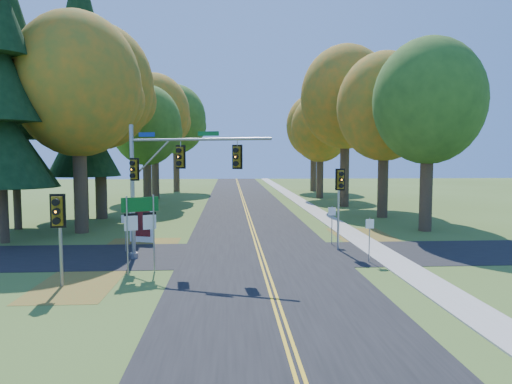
{
  "coord_description": "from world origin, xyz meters",
  "views": [
    {
      "loc": [
        -1.56,
        -20.78,
        4.99
      ],
      "look_at": [
        -0.23,
        1.87,
        3.2
      ],
      "focal_mm": 32.0,
      "sensor_mm": 36.0,
      "label": 1
    }
  ],
  "objects": [
    {
      "name": "tree_w_b",
      "position": [
        -11.72,
        16.29,
        10.37
      ],
      "size": [
        8.6,
        8.6,
        15.38
      ],
      "color": "#38281C",
      "rests_on": "ground"
    },
    {
      "name": "tree_e_a",
      "position": [
        11.57,
        8.77,
        8.53
      ],
      "size": [
        7.2,
        7.2,
        12.73
      ],
      "color": "#38281C",
      "rests_on": "ground"
    },
    {
      "name": "road_main",
      "position": [
        0.0,
        0.0,
        0.01
      ],
      "size": [
        8.0,
        160.0,
        0.02
      ],
      "primitive_type": "cube",
      "color": "black",
      "rests_on": "ground"
    },
    {
      "name": "tree_e_e",
      "position": [
        10.47,
        43.58,
        9.19
      ],
      "size": [
        7.8,
        7.8,
        13.74
      ],
      "color": "#38281C",
      "rests_on": "ground"
    },
    {
      "name": "leaf_patch_e",
      "position": [
        6.8,
        6.0,
        0.01
      ],
      "size": [
        3.5,
        8.0,
        0.0
      ],
      "primitive_type": "cube",
      "color": "brown",
      "rests_on": "ground"
    },
    {
      "name": "traffic_mast",
      "position": [
        -4.6,
        0.86,
        4.17
      ],
      "size": [
        6.75,
        2.68,
        6.49
      ],
      "rotation": [
        0.0,
        0.0,
        -0.35
      ],
      "color": "gray",
      "rests_on": "ground"
    },
    {
      "name": "tree_w_d",
      "position": [
        -10.13,
        33.18,
        9.78
      ],
      "size": [
        8.2,
        8.2,
        14.56
      ],
      "color": "#38281C",
      "rests_on": "ground"
    },
    {
      "name": "info_kiosk",
      "position": [
        -6.65,
        5.81,
        1.02
      ],
      "size": [
        1.48,
        0.64,
        2.06
      ],
      "rotation": [
        0.0,
        0.0,
        -0.3
      ],
      "color": "silver",
      "rests_on": "ground"
    },
    {
      "name": "tree_w_c",
      "position": [
        -9.54,
        24.47,
        7.94
      ],
      "size": [
        6.8,
        6.8,
        11.91
      ],
      "color": "#38281C",
      "rests_on": "ground"
    },
    {
      "name": "tree_w_a",
      "position": [
        -11.13,
        9.38,
        9.49
      ],
      "size": [
        8.0,
        8.0,
        14.15
      ],
      "color": "#38281C",
      "rests_on": "ground"
    },
    {
      "name": "centerline_left",
      "position": [
        -0.1,
        0.0,
        0.03
      ],
      "size": [
        0.1,
        160.0,
        0.01
      ],
      "primitive_type": "cube",
      "color": "gold",
      "rests_on": "road_main"
    },
    {
      "name": "tree_e_b",
      "position": [
        10.97,
        15.58,
        8.9
      ],
      "size": [
        7.6,
        7.6,
        13.33
      ],
      "color": "#38281C",
      "rests_on": "ground"
    },
    {
      "name": "road_cross",
      "position": [
        0.0,
        2.0,
        0.01
      ],
      "size": [
        60.0,
        6.0,
        0.02
      ],
      "primitive_type": "cube",
      "color": "black",
      "rests_on": "ground"
    },
    {
      "name": "tree_e_c",
      "position": [
        9.88,
        23.69,
        10.66
      ],
      "size": [
        8.8,
        8.8,
        15.79
      ],
      "color": "#38281C",
      "rests_on": "ground"
    },
    {
      "name": "leaf_patch_w_far",
      "position": [
        -7.5,
        -3.0,
        0.01
      ],
      "size": [
        3.0,
        5.0,
        0.0
      ],
      "primitive_type": "cube",
      "color": "brown",
      "rests_on": "ground"
    },
    {
      "name": "ground",
      "position": [
        0.0,
        0.0,
        0.0
      ],
      "size": [
        160.0,
        160.0,
        0.0
      ],
      "primitive_type": "plane",
      "color": "#445C20",
      "rests_on": "ground"
    },
    {
      "name": "sidewalk_east",
      "position": [
        6.2,
        0.0,
        0.03
      ],
      "size": [
        1.6,
        160.0,
        0.06
      ],
      "primitive_type": "cube",
      "color": "#9E998E",
      "rests_on": "ground"
    },
    {
      "name": "tree_w_e",
      "position": [
        -8.92,
        44.09,
        10.07
      ],
      "size": [
        8.4,
        8.4,
        14.97
      ],
      "color": "#38281C",
      "rests_on": "ground"
    },
    {
      "name": "reg_sign_e_north",
      "position": [
        4.2,
        4.35,
        1.5
      ],
      "size": [
        0.4,
        0.17,
        2.19
      ],
      "rotation": [
        0.0,
        0.0,
        -0.34
      ],
      "color": "gray",
      "rests_on": "ground"
    },
    {
      "name": "reg_sign_e_south",
      "position": [
        4.99,
        -0.01,
        1.45
      ],
      "size": [
        0.4,
        0.08,
        2.12
      ],
      "rotation": [
        0.0,
        0.0,
        0.1
      ],
      "color": "gray",
      "rests_on": "ground"
    },
    {
      "name": "ped_signal_pole",
      "position": [
        -7.98,
        -3.43,
        2.67
      ],
      "size": [
        0.57,
        0.65,
        3.59
      ],
      "rotation": [
        0.0,
        0.0,
        0.11
      ],
      "color": "gray",
      "rests_on": "ground"
    },
    {
      "name": "route_sign_cluster",
      "position": [
        -5.33,
        -1.43,
        2.36
      ],
      "size": [
        1.46,
        0.65,
        3.35
      ],
      "rotation": [
        0.0,
        0.0,
        0.4
      ],
      "color": "gray",
      "rests_on": "ground"
    },
    {
      "name": "centerline_right",
      "position": [
        0.1,
        0.0,
        0.03
      ],
      "size": [
        0.1,
        160.0,
        0.01
      ],
      "primitive_type": "cube",
      "color": "gold",
      "rests_on": "road_main"
    },
    {
      "name": "reg_sign_w",
      "position": [
        -6.98,
        3.05,
        1.37
      ],
      "size": [
        0.38,
        0.08,
        2.0
      ],
      "rotation": [
        0.0,
        0.0,
        -0.14
      ],
      "color": "gray",
      "rests_on": "ground"
    },
    {
      "name": "leaf_patch_w_near",
      "position": [
        -6.5,
        4.0,
        0.01
      ],
      "size": [
        4.0,
        6.0,
        0.0
      ],
      "primitive_type": "cube",
      "color": "brown",
      "rests_on": "ground"
    },
    {
      "name": "pine_b",
      "position": [
        -16.0,
        11.0,
        8.16
      ],
      "size": [
        5.6,
        5.6,
        17.31
      ],
      "color": "#38281C",
      "rests_on": "ground"
    },
    {
      "name": "tree_e_d",
      "position": [
        9.26,
        32.87,
        8.24
      ],
      "size": [
        7.0,
        7.0,
        12.32
      ],
      "color": "#38281C",
      "rests_on": "ground"
    },
    {
      "name": "pine_c",
      "position": [
        -13.0,
        16.0,
        9.69
      ],
      "size": [
        5.6,
        5.6,
        20.56
      ],
      "color": "#38281C",
      "rests_on": "ground"
    },
    {
      "name": "east_signal_pole",
      "position": [
        4.21,
        2.7,
        3.29
      ],
      "size": [
        0.5,
        0.58,
        4.34
      ],
      "rotation": [
        0.0,
        0.0,
        0.05
      ],
      "color": "#9C9EA5",
      "rests_on": "ground"
    }
  ]
}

